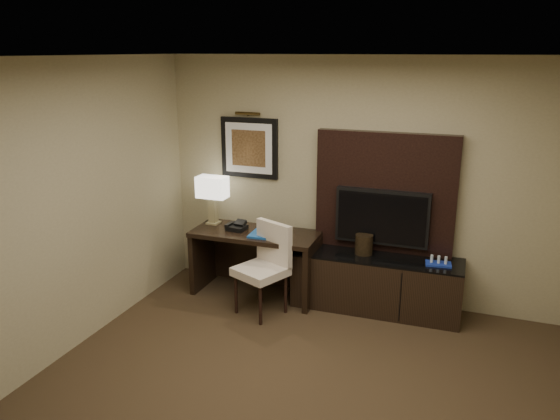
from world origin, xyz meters
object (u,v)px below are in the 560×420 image
at_px(desk_phone, 237,226).
at_px(ice_bucket, 364,244).
at_px(desk, 256,263).
at_px(tv, 382,217).
at_px(credenza, 376,283).
at_px(minibar_tray, 439,261).
at_px(desk_chair, 261,271).
at_px(table_lamp, 213,201).

distance_m(desk_phone, ice_bucket, 1.45).
height_order(desk, tv, tv).
height_order(credenza, tv, tv).
xyz_separation_m(ice_bucket, minibar_tray, (0.79, -0.05, -0.06)).
xyz_separation_m(tv, desk_phone, (-1.60, -0.25, -0.20)).
xyz_separation_m(desk, desk_phone, (-0.22, -0.01, 0.43)).
bearing_deg(desk_phone, tv, 15.75).
height_order(desk_phone, ice_bucket, desk_phone).
height_order(credenza, desk_chair, desk_chair).
xyz_separation_m(desk, desk_chair, (0.23, -0.42, 0.11)).
relative_size(desk, minibar_tray, 5.56).
distance_m(desk, desk_phone, 0.49).
bearing_deg(ice_bucket, table_lamp, -179.34).
relative_size(table_lamp, ice_bucket, 2.53).
bearing_deg(credenza, minibar_tray, -2.86).
relative_size(desk_chair, ice_bucket, 4.59).
distance_m(tv, desk_chair, 1.42).
height_order(tv, minibar_tray, tv).
distance_m(desk, tv, 1.54).
bearing_deg(credenza, table_lamp, 178.49).
height_order(table_lamp, ice_bucket, table_lamp).
bearing_deg(tv, desk, -170.12).
height_order(desk_chair, minibar_tray, desk_chair).
relative_size(desk, desk_phone, 7.05).
relative_size(tv, minibar_tray, 3.88).
distance_m(ice_bucket, minibar_tray, 0.79).
bearing_deg(credenza, desk_chair, -156.86).
height_order(desk_chair, ice_bucket, desk_chair).
bearing_deg(minibar_tray, desk, -177.67).
bearing_deg(desk_phone, desk, 9.15).
xyz_separation_m(desk_chair, table_lamp, (-0.82, 0.53, 0.55)).
bearing_deg(credenza, ice_bucket, 167.60).
bearing_deg(minibar_tray, credenza, 178.35).
xyz_separation_m(desk_chair, minibar_tray, (1.77, 0.50, 0.17)).
xyz_separation_m(credenza, table_lamp, (-1.96, 0.01, 0.73)).
bearing_deg(ice_bucket, credenza, -11.19).
xyz_separation_m(desk, table_lamp, (-0.58, 0.11, 0.66)).
xyz_separation_m(tv, table_lamp, (-1.96, -0.13, 0.02)).
xyz_separation_m(desk_phone, minibar_tray, (2.23, 0.09, -0.15)).
bearing_deg(minibar_tray, desk_chair, -164.31).
bearing_deg(desk_chair, tv, 53.41).
distance_m(desk_chair, desk_phone, 0.69).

